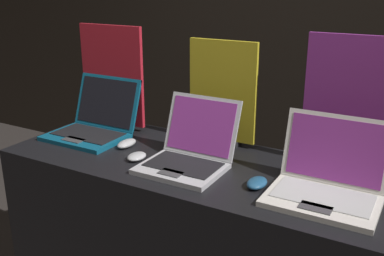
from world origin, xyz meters
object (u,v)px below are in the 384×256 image
(mouse_front, at_px, (127,143))
(promo_stand_front, at_px, (112,79))
(promo_stand_middle, at_px, (222,96))
(promo_stand_back, at_px, (351,107))
(laptop_front, at_px, (94,123))
(mouse_back, at_px, (257,183))
(laptop_back, at_px, (327,180))
(laptop_middle, at_px, (189,151))
(mouse_middle, at_px, (137,156))

(mouse_front, xyz_separation_m, promo_stand_front, (-0.24, 0.21, 0.24))
(promo_stand_middle, xyz_separation_m, promo_stand_back, (0.56, -0.01, 0.03))
(laptop_front, xyz_separation_m, promo_stand_back, (1.16, 0.20, 0.20))
(mouse_back, xyz_separation_m, promo_stand_back, (0.24, 0.35, 0.24))
(laptop_front, bearing_deg, mouse_back, -9.26)
(laptop_back, bearing_deg, promo_stand_middle, 151.42)
(laptop_middle, bearing_deg, mouse_front, 173.14)
(promo_stand_middle, bearing_deg, laptop_back, -28.58)
(promo_stand_back, bearing_deg, laptop_middle, -152.25)
(mouse_middle, height_order, promo_stand_middle, promo_stand_middle)
(mouse_middle, height_order, mouse_back, mouse_back)
(promo_stand_front, bearing_deg, mouse_middle, -40.25)
(mouse_front, distance_m, promo_stand_back, 0.99)
(promo_stand_front, xyz_separation_m, promo_stand_middle, (0.60, 0.05, -0.02))
(laptop_back, bearing_deg, promo_stand_front, 167.41)
(laptop_middle, relative_size, promo_stand_back, 0.66)
(mouse_front, height_order, promo_stand_front, promo_stand_front)
(laptop_middle, distance_m, laptop_back, 0.56)
(laptop_middle, height_order, laptop_back, laptop_back)
(mouse_front, bearing_deg, promo_stand_middle, 35.82)
(mouse_middle, height_order, laptop_back, laptop_back)
(mouse_middle, bearing_deg, laptop_front, 157.14)
(mouse_middle, xyz_separation_m, promo_stand_back, (0.79, 0.36, 0.25))
(laptop_front, height_order, laptop_middle, laptop_front)
(mouse_middle, bearing_deg, promo_stand_back, 24.25)
(promo_stand_front, relative_size, promo_stand_back, 0.97)
(promo_stand_front, distance_m, laptop_back, 1.21)
(laptop_middle, height_order, promo_stand_back, promo_stand_back)
(laptop_back, xyz_separation_m, promo_stand_back, (-0.00, 0.30, 0.20))
(mouse_front, distance_m, laptop_middle, 0.36)
(mouse_front, xyz_separation_m, laptop_back, (0.92, -0.05, 0.05))
(promo_stand_middle, relative_size, mouse_back, 4.44)
(laptop_back, relative_size, promo_stand_back, 0.70)
(promo_stand_middle, height_order, laptop_back, promo_stand_middle)
(mouse_front, bearing_deg, promo_stand_front, 138.46)
(mouse_front, xyz_separation_m, mouse_back, (0.68, -0.10, -0.00))
(laptop_front, distance_m, promo_stand_middle, 0.65)
(laptop_middle, bearing_deg, promo_stand_middle, 90.00)
(laptop_front, xyz_separation_m, promo_stand_middle, (0.60, 0.21, 0.17))
(promo_stand_middle, relative_size, laptop_back, 1.27)
(promo_stand_back, bearing_deg, mouse_middle, -155.75)
(laptop_middle, distance_m, mouse_middle, 0.24)
(laptop_back, xyz_separation_m, mouse_back, (-0.24, -0.05, -0.05))
(promo_stand_front, height_order, mouse_middle, promo_stand_front)
(laptop_back, bearing_deg, promo_stand_back, 90.00)
(laptop_middle, distance_m, promo_stand_middle, 0.35)
(promo_stand_front, bearing_deg, mouse_front, -41.54)
(laptop_front, height_order, laptop_back, laptop_back)
(laptop_middle, bearing_deg, laptop_back, -0.51)
(mouse_middle, bearing_deg, mouse_back, 0.68)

